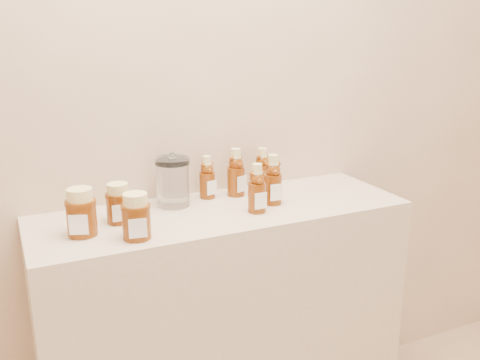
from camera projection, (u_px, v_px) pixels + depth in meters
name	position (u px, v px, depth m)	size (l,w,h in m)	color
wall_back	(198.00, 62.00, 1.75)	(3.50, 0.02, 2.70)	tan
display_table	(224.00, 333.00, 1.83)	(1.20, 0.40, 0.90)	#BFA98C
bear_bottle_back_left	(207.00, 174.00, 1.80)	(0.06, 0.06, 0.16)	#5B2407
bear_bottle_back_mid	(236.00, 169.00, 1.82)	(0.06, 0.06, 0.19)	#5B2407
bear_bottle_back_right	(262.00, 167.00, 1.88)	(0.06, 0.06, 0.17)	#5B2407
bear_bottle_front_left	(257.00, 185.00, 1.66)	(0.06, 0.06, 0.18)	#5B2407
bear_bottle_front_right	(273.00, 176.00, 1.74)	(0.06, 0.06, 0.19)	#5B2407
honey_jar_left	(81.00, 212.00, 1.48)	(0.09, 0.09, 0.14)	#5B2407
honey_jar_back	(118.00, 203.00, 1.58)	(0.08, 0.08, 0.12)	#5B2407
honey_jar_front	(136.00, 216.00, 1.46)	(0.08, 0.08, 0.13)	#5B2407
glass_canister	(173.00, 180.00, 1.72)	(0.11, 0.11, 0.17)	white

